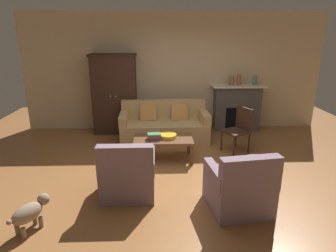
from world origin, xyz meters
TOP-DOWN VIEW (x-y plane):
  - ground_plane at (0.00, 0.00)m, footprint 9.60×9.60m
  - back_wall at (0.00, 2.55)m, footprint 7.20×0.10m
  - fireplace at (1.55, 2.30)m, footprint 1.26×0.48m
  - armoire at (-1.40, 2.22)m, footprint 1.06×0.57m
  - couch at (-0.25, 1.59)m, footprint 1.94×0.91m
  - coffee_table at (-0.29, 0.54)m, footprint 1.10×0.60m
  - fruit_bowl at (-0.21, 0.58)m, footprint 0.33×0.33m
  - book_stack at (-0.46, 0.49)m, footprint 0.26×0.19m
  - mantel_vase_bronze at (1.37, 2.28)m, footprint 0.13×0.13m
  - mantel_vase_terracotta at (1.55, 2.28)m, footprint 0.09×0.09m
  - mantel_vase_jade at (1.93, 2.28)m, footprint 0.10×0.10m
  - armchair_near_left at (-0.83, -0.73)m, footprint 0.78×0.77m
  - armchair_near_right at (0.69, -1.17)m, footprint 0.87×0.87m
  - side_chair_wooden at (1.24, 0.89)m, footprint 0.59×0.59m
  - dog at (-1.94, -1.51)m, footprint 0.38×0.51m

SIDE VIEW (x-z plane):
  - ground_plane at x=0.00m, z-range 0.00..0.00m
  - dog at x=-1.94m, z-range 0.05..0.44m
  - armchair_near_left at x=-0.83m, z-range -0.12..0.76m
  - armchair_near_right at x=0.69m, z-range -0.12..0.76m
  - couch at x=-0.25m, z-range -0.11..0.75m
  - coffee_table at x=-0.29m, z-range 0.16..0.58m
  - fruit_bowl at x=-0.21m, z-range 0.42..0.49m
  - book_stack at x=-0.46m, z-range 0.42..0.53m
  - side_chair_wooden at x=1.24m, z-range 0.06..0.96m
  - fireplace at x=1.55m, z-range 0.01..1.13m
  - armoire at x=-1.40m, z-range 0.00..1.87m
  - mantel_vase_bronze at x=1.37m, z-range 1.12..1.33m
  - mantel_vase_jade at x=1.93m, z-range 1.12..1.34m
  - mantel_vase_terracotta at x=1.55m, z-range 1.12..1.38m
  - back_wall at x=0.00m, z-range 0.00..2.80m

